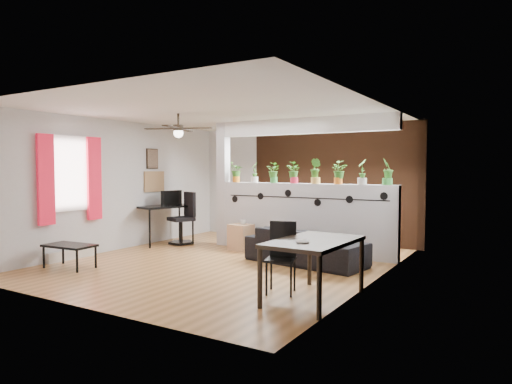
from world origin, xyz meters
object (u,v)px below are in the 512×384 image
ceiling_fan (178,130)px  potted_plant_0 (236,171)px  cube_shelf (241,237)px  folding_chair (282,250)px  coffee_table (70,247)px  office_chair (184,222)px  potted_plant_3 (294,172)px  computer_desk (165,209)px  potted_plant_5 (338,172)px  dining_table (314,246)px  potted_plant_1 (255,172)px  potted_plant_6 (362,171)px  cup (243,222)px  sofa (306,247)px  potted_plant_4 (316,170)px  potted_plant_7 (388,171)px  potted_plant_2 (274,172)px

ceiling_fan → potted_plant_0: ceiling_fan is taller
cube_shelf → folding_chair: (2.16, -2.32, 0.29)m
coffee_table → folding_chair: bearing=8.2°
potted_plant_0 → office_chair: bearing=-160.1°
potted_plant_3 → coffee_table: size_ratio=0.48×
potted_plant_3 → computer_desk: bearing=-168.7°
ceiling_fan → potted_plant_0: (0.02, 1.80, -0.74)m
potted_plant_3 → potted_plant_5: 0.90m
folding_chair → coffee_table: (-3.66, -0.53, -0.20)m
computer_desk → dining_table: (4.48, -2.24, -0.08)m
potted_plant_0 → potted_plant_1: potted_plant_0 is taller
potted_plant_6 → cup: bearing=-171.7°
potted_plant_1 → computer_desk: 2.16m
office_chair → folding_chair: office_chair is taller
sofa → cup: cup is taller
potted_plant_1 → cube_shelf: size_ratio=0.80×
dining_table → folding_chair: folding_chair is taller
folding_chair → coffee_table: folding_chair is taller
potted_plant_1 → folding_chair: potted_plant_1 is taller
potted_plant_3 → folding_chair: potted_plant_3 is taller
cube_shelf → potted_plant_5: bearing=16.8°
potted_plant_4 → folding_chair: 2.94m
potted_plant_4 → sofa: (0.21, -0.89, -1.31)m
potted_plant_1 → potted_plant_4: bearing=0.0°
ceiling_fan → coffee_table: size_ratio=1.37×
potted_plant_7 → cube_shelf: size_ratio=0.91×
coffee_table → computer_desk: bearing=96.5°
potted_plant_1 → potted_plant_2: (0.45, 0.00, -0.00)m
folding_chair → potted_plant_5: bearing=95.0°
potted_plant_0 → potted_plant_3: potted_plant_0 is taller
potted_plant_0 → folding_chair: 3.79m
potted_plant_3 → folding_chair: (1.14, -2.66, -1.02)m
potted_plant_4 → office_chair: potted_plant_4 is taller
potted_plant_2 → potted_plant_4: potted_plant_4 is taller
sofa → dining_table: 2.19m
office_chair → cup: bearing=2.1°
potted_plant_1 → office_chair: (-1.54, -0.39, -1.08)m
office_chair → dining_table: 4.76m
potted_plant_6 → potted_plant_7: (0.45, -0.00, 0.01)m
potted_plant_1 → potted_plant_6: potted_plant_6 is taller
dining_table → folding_chair: 0.55m
potted_plant_0 → coffee_table: bearing=-110.1°
ceiling_fan → potted_plant_1: (0.47, 1.80, -0.75)m
cup → potted_plant_7: bearing=7.0°
ceiling_fan → coffee_table: 2.67m
potted_plant_5 → sofa: (-0.24, -0.89, -1.29)m
potted_plant_7 → cube_shelf: bearing=-173.1°
potted_plant_1 → potted_plant_3: (0.90, 0.00, 0.01)m
potted_plant_2 → cube_shelf: (-0.57, -0.34, -1.31)m
potted_plant_5 → computer_desk: (-3.73, -0.56, -0.82)m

